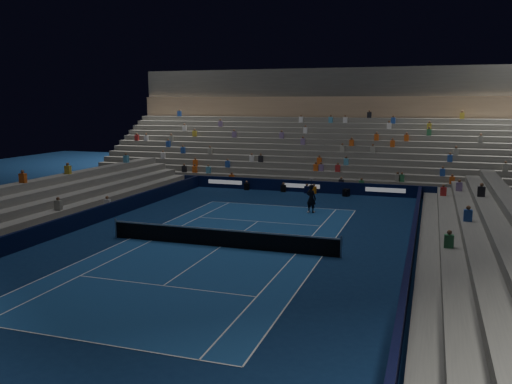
{
  "coord_description": "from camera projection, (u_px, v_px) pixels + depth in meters",
  "views": [
    {
      "loc": [
        10.35,
        -25.35,
        7.58
      ],
      "look_at": [
        0.0,
        6.0,
        2.0
      ],
      "focal_mm": 37.28,
      "sensor_mm": 36.0,
      "label": 1
    }
  ],
  "objects": [
    {
      "name": "sponsor_barrier_east",
      "position": [
        411.0,
        254.0,
        25.12
      ],
      "size": [
        0.25,
        37.0,
        1.0
      ],
      "primitive_type": "cube",
      "color": "black",
      "rests_on": "ground"
    },
    {
      "name": "grandstand_west",
      "position": [
        19.0,
        214.0,
        32.12
      ],
      "size": [
        5.0,
        37.0,
        2.5
      ],
      "color": "gray",
      "rests_on": "ground"
    },
    {
      "name": "broadcast_camera",
      "position": [
        346.0,
        193.0,
        43.38
      ],
      "size": [
        0.57,
        0.96,
        0.6
      ],
      "color": "black",
      "rests_on": "ground"
    },
    {
      "name": "sponsor_barrier_far",
      "position": [
        302.0,
        186.0,
        45.44
      ],
      "size": [
        44.0,
        0.25,
        1.0
      ],
      "primitive_type": "cube",
      "color": "black",
      "rests_on": "ground"
    },
    {
      "name": "tennis_net",
      "position": [
        221.0,
        238.0,
        28.12
      ],
      "size": [
        12.9,
        0.1,
        1.1
      ],
      "color": "#B2B2B7",
      "rests_on": "ground"
    },
    {
      "name": "sponsor_barrier_west",
      "position": [
        67.0,
        225.0,
        31.11
      ],
      "size": [
        0.25,
        37.0,
        1.0
      ],
      "primitive_type": "cube",
      "color": "black",
      "rests_on": "ground"
    },
    {
      "name": "tennis_player",
      "position": [
        311.0,
        199.0,
        36.83
      ],
      "size": [
        0.84,
        0.69,
        1.99
      ],
      "primitive_type": "imported",
      "rotation": [
        0.0,
        0.0,
        2.8
      ],
      "color": "black",
      "rests_on": "ground"
    },
    {
      "name": "ground",
      "position": [
        221.0,
        247.0,
        28.2
      ],
      "size": [
        90.0,
        90.0,
        0.0
      ],
      "primitive_type": "plane",
      "color": "#0B2147",
      "rests_on": "ground"
    },
    {
      "name": "court_surface",
      "position": [
        221.0,
        247.0,
        28.2
      ],
      "size": [
        10.97,
        23.77,
        0.01
      ],
      "primitive_type": "cube",
      "color": "navy",
      "rests_on": "ground"
    },
    {
      "name": "grandstand_main",
      "position": [
        324.0,
        144.0,
        53.76
      ],
      "size": [
        44.0,
        15.2,
        11.2
      ],
      "color": "slate",
      "rests_on": "ground"
    },
    {
      "name": "grandstand_east",
      "position": [
        491.0,
        252.0,
        23.98
      ],
      "size": [
        5.0,
        37.0,
        2.5
      ],
      "color": "slate",
      "rests_on": "ground"
    }
  ]
}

